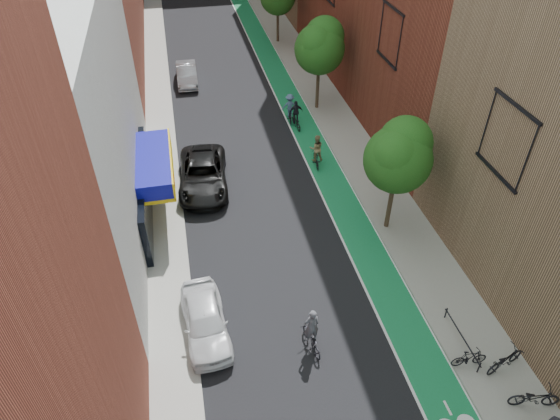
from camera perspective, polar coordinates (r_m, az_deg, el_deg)
bike_lane at (r=39.79m, az=1.13°, el=12.56°), size 2.00×68.00×0.01m
sidewalk_left at (r=38.92m, az=-13.63°, el=10.93°), size 2.00×68.00×0.15m
sidewalk_right at (r=40.35m, az=4.68°, el=12.95°), size 3.00×68.00×0.15m
building_left_white at (r=26.36m, az=-25.82°, el=8.63°), size 8.00×20.00×12.00m
tree_near at (r=24.85m, az=13.48°, el=6.20°), size 3.40×3.36×6.42m
tree_mid at (r=36.48m, az=4.63°, el=18.30°), size 3.55×3.53×6.74m
parked_car_white at (r=21.85m, az=-8.56°, el=-12.37°), size 2.07×4.58×1.53m
parked_car_black at (r=29.81m, az=-8.78°, el=4.03°), size 3.26×6.20×1.66m
parked_car_silver at (r=42.85m, az=-10.61°, el=15.02°), size 1.69×4.59×1.50m
cyclist_lead at (r=21.22m, az=3.61°, el=-14.08°), size 0.86×1.80×2.17m
cyclist_lane_near at (r=31.36m, az=4.16°, el=6.55°), size 0.91×1.64×2.11m
cyclist_lane_mid at (r=35.56m, az=1.86°, el=10.49°), size 0.99×1.75×2.00m
cyclist_lane_far at (r=36.24m, az=1.14°, el=11.45°), size 1.18×1.64×2.07m
parked_bike_near at (r=21.87m, az=27.08°, el=-18.53°), size 2.01×1.06×1.00m
parked_bike_mid at (r=22.04m, az=20.82°, el=-15.53°), size 1.52×0.52×0.90m
parked_bike_far at (r=22.46m, az=24.33°, el=-15.32°), size 2.00×1.18×0.99m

